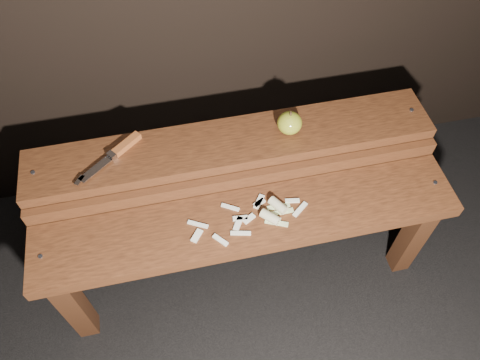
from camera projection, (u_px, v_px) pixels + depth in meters
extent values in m
plane|color=black|center=(244.00, 267.00, 1.66)|extent=(60.00, 60.00, 0.00)
cube|color=#381C0E|center=(74.00, 305.00, 1.39)|extent=(0.06, 0.06, 0.38)
cube|color=#381C0E|center=(412.00, 237.00, 1.52)|extent=(0.06, 0.06, 0.38)
cube|color=#492411|center=(248.00, 221.00, 1.31)|extent=(1.20, 0.20, 0.04)
cylinder|color=slate|center=(40.00, 256.00, 1.23)|extent=(0.01, 0.01, 0.00)
cylinder|color=slate|center=(435.00, 183.00, 1.36)|extent=(0.01, 0.01, 0.00)
cube|color=#381C0E|center=(69.00, 214.00, 1.53)|extent=(0.06, 0.06, 0.46)
cube|color=#381C0E|center=(380.00, 159.00, 1.66)|extent=(0.06, 0.06, 0.46)
cube|color=#492411|center=(240.00, 181.00, 1.34)|extent=(1.20, 0.02, 0.05)
cube|color=#492411|center=(232.00, 144.00, 1.37)|extent=(1.20, 0.18, 0.04)
cylinder|color=slate|center=(33.00, 173.00, 1.29)|extent=(0.01, 0.01, 0.00)
cylinder|color=slate|center=(412.00, 110.00, 1.42)|extent=(0.01, 0.01, 0.00)
ellipsoid|color=olive|center=(290.00, 123.00, 1.35)|extent=(0.07, 0.07, 0.07)
cylinder|color=#382314|center=(291.00, 114.00, 1.32)|extent=(0.01, 0.01, 0.01)
cube|color=#954920|center=(127.00, 144.00, 1.33)|extent=(0.09, 0.08, 0.02)
cube|color=silver|center=(112.00, 156.00, 1.31)|extent=(0.03, 0.03, 0.02)
cube|color=silver|center=(95.00, 169.00, 1.28)|extent=(0.10, 0.08, 0.00)
cube|color=silver|center=(79.00, 180.00, 1.26)|extent=(0.03, 0.04, 0.00)
cube|color=beige|center=(241.00, 233.00, 1.26)|extent=(0.06, 0.02, 0.01)
cube|color=beige|center=(259.00, 203.00, 1.32)|extent=(0.04, 0.03, 0.01)
cube|color=beige|center=(198.00, 224.00, 1.28)|extent=(0.06, 0.04, 0.01)
cube|color=beige|center=(220.00, 240.00, 1.25)|extent=(0.04, 0.04, 0.01)
cube|color=beige|center=(300.00, 209.00, 1.31)|extent=(0.05, 0.04, 0.01)
cube|color=beige|center=(197.00, 236.00, 1.26)|extent=(0.04, 0.04, 0.01)
cube|color=beige|center=(292.00, 201.00, 1.32)|extent=(0.04, 0.02, 0.01)
cube|color=beige|center=(238.00, 224.00, 1.28)|extent=(0.04, 0.05, 0.01)
cube|color=beige|center=(230.00, 207.00, 1.31)|extent=(0.05, 0.04, 0.01)
cube|color=beige|center=(259.00, 202.00, 1.32)|extent=(0.04, 0.05, 0.01)
cube|color=beige|center=(240.00, 218.00, 1.29)|extent=(0.04, 0.02, 0.01)
cube|color=beige|center=(249.00, 219.00, 1.29)|extent=(0.04, 0.03, 0.01)
cylinder|color=#C9BB8C|center=(270.00, 217.00, 1.28)|extent=(0.06, 0.06, 0.03)
cylinder|color=#C9BB8C|center=(278.00, 205.00, 1.30)|extent=(0.05, 0.06, 0.03)
cube|color=#BCC988|center=(278.00, 207.00, 1.31)|extent=(0.07, 0.01, 0.00)
cube|color=#BCC988|center=(277.00, 223.00, 1.28)|extent=(0.07, 0.04, 0.00)
cube|color=#BCC988|center=(282.00, 212.00, 1.30)|extent=(0.07, 0.02, 0.00)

